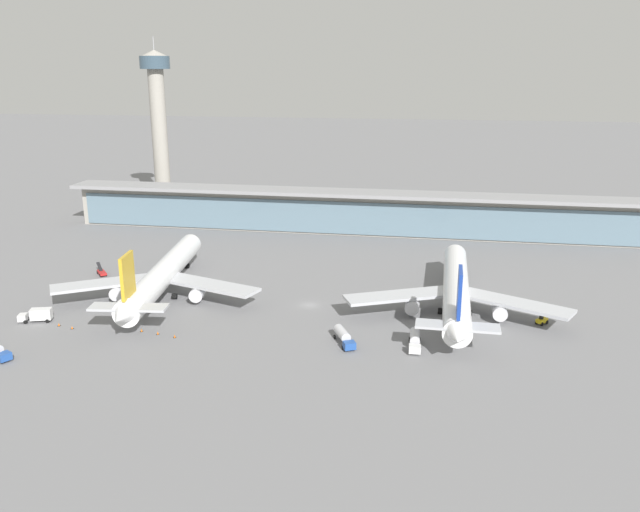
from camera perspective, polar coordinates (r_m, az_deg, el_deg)
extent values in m
plane|color=slate|center=(159.82, -0.93, -4.33)|extent=(1200.00, 1200.00, 0.00)
cylinder|color=white|center=(169.79, -13.58, -1.51)|extent=(13.11, 57.59, 6.04)
cone|color=white|center=(198.53, -11.11, 1.22)|extent=(6.55, 6.13, 5.92)
cone|color=white|center=(142.08, -17.02, -5.04)|extent=(6.22, 7.27, 5.44)
cube|color=black|center=(195.03, -11.37, 1.26)|extent=(4.81, 3.04, 0.73)
cube|color=#B7BABF|center=(169.56, -18.27, -2.28)|extent=(25.45, 19.81, 0.73)
cube|color=#B7BABF|center=(162.05, -9.64, -2.52)|extent=(26.79, 14.73, 0.73)
cylinder|color=silver|center=(168.57, -17.29, -3.05)|extent=(3.85, 4.75, 3.33)
cylinder|color=silver|center=(162.86, -10.73, -3.26)|extent=(3.85, 4.75, 3.33)
cube|color=gold|center=(144.42, -16.56, -1.67)|extent=(1.63, 7.32, 9.37)
cube|color=#B7BABF|center=(145.66, -16.48, -4.34)|extent=(17.10, 6.62, 0.52)
cylinder|color=black|center=(169.50, -14.84, -3.41)|extent=(1.42, 1.60, 1.46)
cylinder|color=black|center=(167.61, -12.66, -3.48)|extent=(1.42, 1.60, 1.46)
cylinder|color=black|center=(192.31, -11.60, -0.85)|extent=(1.42, 1.60, 1.46)
cylinder|color=white|center=(157.95, 11.86, -2.74)|extent=(6.85, 57.36, 6.04)
cone|color=white|center=(187.63, 11.77, 0.30)|extent=(6.00, 5.52, 5.92)
cone|color=white|center=(128.96, 12.00, -6.87)|extent=(5.53, 6.72, 5.44)
cube|color=black|center=(184.01, 11.80, 0.33)|extent=(4.57, 2.56, 0.73)
cube|color=#B7BABF|center=(153.52, 6.99, -3.48)|extent=(26.40, 17.12, 0.73)
cube|color=#B7BABF|center=(154.24, 16.70, -3.98)|extent=(26.25, 17.69, 0.73)
cylinder|color=silver|center=(153.51, 8.11, -4.35)|extent=(3.39, 4.42, 3.33)
cylinder|color=silver|center=(154.06, 15.50, -4.73)|extent=(3.39, 4.42, 3.33)
cube|color=#193899|center=(131.32, 12.16, -3.13)|extent=(0.83, 7.30, 9.37)
cube|color=#B7BABF|center=(132.72, 11.99, -6.05)|extent=(16.73, 4.82, 0.52)
cylinder|color=black|center=(156.63, 10.54, -4.77)|extent=(1.27, 1.48, 1.46)
cylinder|color=black|center=(156.82, 12.99, -4.90)|extent=(1.27, 1.48, 1.46)
cylinder|color=black|center=(181.27, 11.70, -1.91)|extent=(1.27, 1.48, 1.46)
cube|color=silver|center=(134.41, 8.33, -8.08)|extent=(2.48, 2.09, 1.50)
cylinder|color=silver|center=(138.52, 8.34, -7.01)|extent=(2.32, 5.68, 2.10)
cylinder|color=black|center=(135.61, 8.79, -8.22)|extent=(0.31, 0.91, 0.90)
cylinder|color=black|center=(135.56, 7.84, -8.19)|extent=(0.31, 0.91, 0.90)
cylinder|color=black|center=(140.82, 8.76, -7.27)|extent=(0.31, 0.91, 0.90)
cylinder|color=black|center=(140.78, 7.86, -7.24)|extent=(0.31, 0.91, 0.90)
cube|color=#234C9E|center=(144.09, -25.99, -7.93)|extent=(2.91, 3.07, 1.50)
cylinder|color=black|center=(145.58, -25.73, -7.98)|extent=(0.92, 0.68, 0.90)
cube|color=#234C9E|center=(134.82, 2.59, -7.84)|extent=(3.04, 2.85, 1.50)
cylinder|color=silver|center=(138.71, 1.96, -6.80)|extent=(4.35, 5.95, 2.10)
cylinder|color=black|center=(136.27, 2.90, -7.92)|extent=(0.65, 0.93, 0.90)
cylinder|color=black|center=(135.62, 2.01, -8.03)|extent=(0.65, 0.93, 0.90)
cylinder|color=black|center=(141.21, 2.15, -7.01)|extent=(0.65, 0.93, 0.90)
cylinder|color=black|center=(140.59, 1.29, -7.11)|extent=(0.65, 0.93, 0.90)
cube|color=silver|center=(163.75, -24.65, -4.92)|extent=(2.39, 2.73, 1.50)
cube|color=black|center=(163.90, -24.93, -4.83)|extent=(0.72, 2.01, 0.70)
cube|color=silver|center=(162.30, -23.30, -4.70)|extent=(5.07, 3.54, 2.50)
cylinder|color=black|center=(162.82, -24.46, -5.30)|extent=(0.94, 0.53, 0.90)
cylinder|color=black|center=(164.70, -24.25, -5.03)|extent=(0.94, 0.53, 0.90)
cylinder|color=black|center=(161.40, -22.83, -5.29)|extent=(0.94, 0.53, 0.90)
cylinder|color=black|center=(163.30, -22.64, -5.02)|extent=(0.94, 0.53, 0.90)
cube|color=yellow|center=(156.41, 18.91, -5.37)|extent=(2.97, 3.10, 0.90)
cube|color=black|center=(155.89, 18.88, -5.13)|extent=(0.99, 0.99, 0.70)
cylinder|color=black|center=(157.70, 18.87, -5.37)|extent=(0.80, 0.86, 0.90)
cylinder|color=black|center=(157.02, 19.31, -5.50)|extent=(0.80, 0.86, 0.90)
cylinder|color=black|center=(156.13, 18.48, -5.55)|extent=(0.80, 0.86, 0.90)
cylinder|color=black|center=(155.45, 18.92, -5.69)|extent=(0.80, 0.86, 0.90)
cube|color=#B21E1E|center=(192.26, -18.62, -1.38)|extent=(4.48, 4.82, 0.60)
cube|color=black|center=(194.23, -18.80, -0.89)|extent=(3.25, 3.59, 1.72)
cylinder|color=black|center=(193.78, -18.96, -1.37)|extent=(0.80, 0.87, 0.90)
cylinder|color=black|center=(194.07, -18.48, -1.30)|extent=(0.80, 0.87, 0.90)
cylinder|color=black|center=(190.62, -18.74, -1.64)|extent=(0.80, 0.87, 0.90)
cylinder|color=black|center=(190.92, -18.26, -1.57)|extent=(0.80, 0.87, 0.90)
cube|color=#9E998E|center=(227.53, 2.59, 3.75)|extent=(197.43, 8.00, 14.00)
cube|color=slate|center=(223.52, 2.44, 3.34)|extent=(193.48, 0.50, 11.20)
cube|color=gray|center=(224.06, 2.55, 5.54)|extent=(201.38, 12.80, 1.20)
cylinder|color=#9E998E|center=(280.89, -13.89, 9.98)|extent=(6.40, 6.40, 55.51)
cylinder|color=#384C5B|center=(279.45, -14.32, 16.15)|extent=(12.00, 12.00, 5.00)
cone|color=#9E998E|center=(279.50, -14.38, 16.91)|extent=(10.20, 10.20, 2.40)
cylinder|color=#99999E|center=(279.60, -14.43, 17.66)|extent=(0.36, 0.36, 5.00)
cone|color=orange|center=(155.87, -20.95, -5.87)|extent=(0.44, 0.44, 0.70)
cube|color=black|center=(155.99, -20.94, -5.99)|extent=(0.62, 0.62, 0.04)
cone|color=orange|center=(149.54, -15.40, -6.29)|extent=(0.44, 0.44, 0.70)
cube|color=black|center=(149.66, -15.39, -6.41)|extent=(0.62, 0.62, 0.04)
cone|color=orange|center=(147.12, -14.06, -6.57)|extent=(0.44, 0.44, 0.70)
cube|color=black|center=(147.25, -14.05, -6.69)|extent=(0.62, 0.62, 0.04)
cone|color=orange|center=(158.66, -21.96, -5.60)|extent=(0.44, 0.44, 0.70)
cube|color=black|center=(158.78, -21.95, -5.71)|extent=(0.62, 0.62, 0.04)
cone|color=orange|center=(144.61, -12.65, -6.88)|extent=(0.44, 0.44, 0.70)
cube|color=black|center=(144.74, -12.64, -7.00)|extent=(0.62, 0.62, 0.04)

